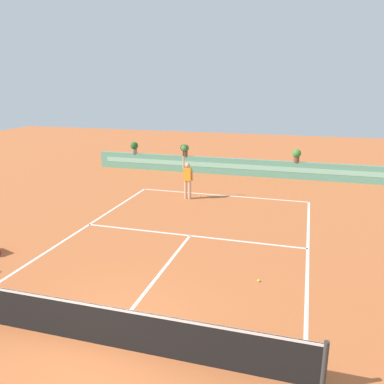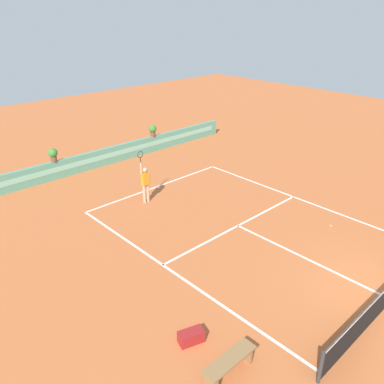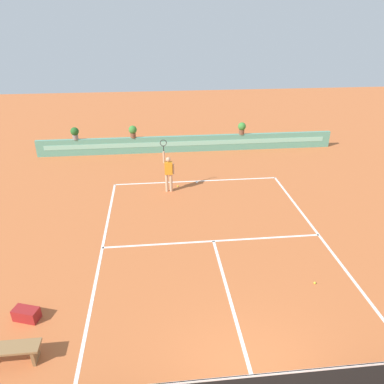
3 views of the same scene
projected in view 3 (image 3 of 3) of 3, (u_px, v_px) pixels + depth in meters
ground_plane at (215, 247)px, 13.42m from camera, size 60.00×60.00×0.00m
court_lines at (212, 236)px, 14.06m from camera, size 8.32×11.94×0.01m
back_wall_barrier at (188, 144)px, 22.48m from camera, size 18.00×0.21×1.00m
bench_courtside at (6, 351)px, 8.85m from camera, size 1.60×0.44×0.51m
gear_bag at (26, 314)px, 10.20m from camera, size 0.78×0.56×0.36m
tennis_player at (168, 171)px, 17.17m from camera, size 0.62×0.24×2.58m
tennis_ball_near_baseline at (315, 283)px, 11.60m from camera, size 0.07×0.07×0.07m
tennis_ball_mid_court at (178, 186)px, 18.07m from camera, size 0.07×0.07×0.07m
potted_plant_left at (133, 131)px, 21.77m from camera, size 0.48×0.48×0.72m
potted_plant_right at (242, 127)px, 22.39m from camera, size 0.48×0.48×0.72m
potted_plant_far_left at (75, 133)px, 21.45m from camera, size 0.48×0.48×0.72m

